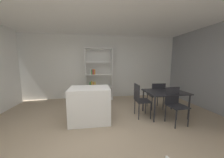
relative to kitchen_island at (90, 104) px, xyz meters
The scene contains 9 objects.
ground_plane 0.75m from the kitchen_island, 65.90° to the right, with size 10.16×10.16×0.00m, color tan.
ceiling_slab 2.41m from the kitchen_island, 65.90° to the right, with size 7.38×5.68×0.06m.
back_partition 2.46m from the kitchen_island, 83.93° to the left, with size 7.38×0.06×2.77m, color silver.
kitchen_island is the anchor object (origin of this frame).
open_bookshelf 2.00m from the kitchen_island, 81.98° to the left, with size 1.13×0.34×2.17m.
dining_table 2.21m from the kitchen_island, ahead, with size 1.14×0.86×0.73m.
dining_chair_far 2.25m from the kitchen_island, 12.65° to the left, with size 0.47×0.46×0.91m.
dining_chair_near 2.23m from the kitchen_island, 10.66° to the right, with size 0.46×0.47×0.93m.
dining_chair_island_side 1.42m from the kitchen_island, ahead, with size 0.42×0.45×0.97m.
Camera 1 is at (-0.11, -2.58, 1.57)m, focal length 19.05 mm.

